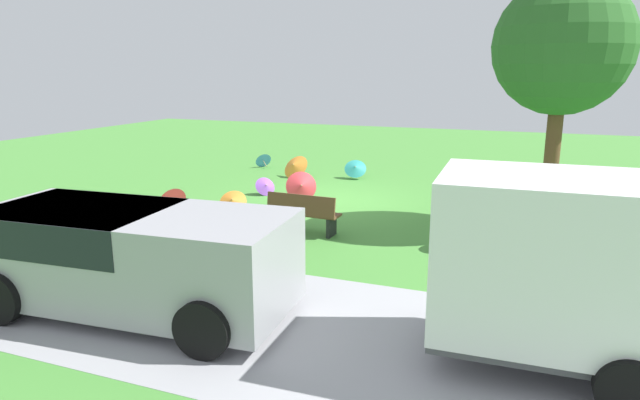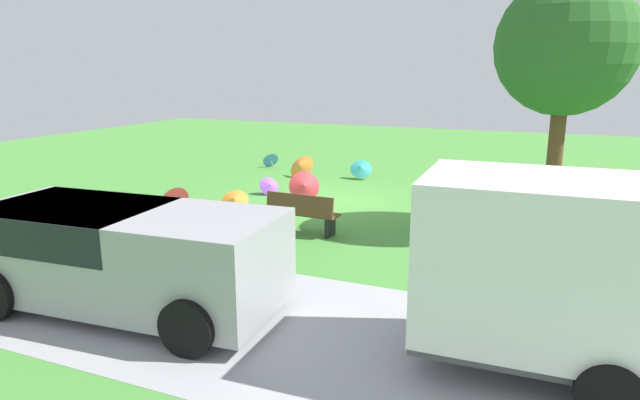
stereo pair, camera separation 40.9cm
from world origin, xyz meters
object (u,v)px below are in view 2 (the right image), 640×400
at_px(parasol_red_0, 472,173).
at_px(parasol_red_1, 304,186).
at_px(van_dark, 118,249).
at_px(parasol_orange_0, 300,166).
at_px(parasol_yellow_2, 146,207).
at_px(parasol_purple_3, 460,228).
at_px(parasol_blue_0, 270,159).
at_px(park_bench, 302,213).
at_px(shade_tree, 566,47).
at_px(parasol_teal_0, 361,168).
at_px(parasol_red_2, 173,199).
at_px(parasol_orange_2, 234,200).
at_px(parasol_purple_1, 270,185).
at_px(parasol_purple_0, 572,244).
at_px(box_trailer_white, 565,268).
at_px(parasol_yellow_0, 92,197).

bearing_deg(parasol_red_0, parasol_red_1, 44.36).
bearing_deg(van_dark, parasol_orange_0, -79.96).
bearing_deg(parasol_yellow_2, parasol_purple_3, -171.29).
relative_size(van_dark, parasol_purple_3, 5.01).
height_order(van_dark, parasol_blue_0, van_dark).
height_order(park_bench, parasol_blue_0, park_bench).
distance_m(shade_tree, parasol_red_0, 6.04).
distance_m(van_dark, parasol_teal_0, 10.88).
distance_m(parasol_orange_0, parasol_teal_0, 2.01).
distance_m(parasol_red_1, parasol_red_2, 3.52).
bearing_deg(parasol_orange_0, parasol_orange_2, 95.50).
distance_m(van_dark, parasol_yellow_2, 4.49).
distance_m(parasol_red_0, parasol_purple_1, 6.29).
bearing_deg(parasol_orange_0, parasol_purple_1, 95.74).
bearing_deg(parasol_red_1, van_dark, 92.63).
distance_m(van_dark, parasol_purple_0, 7.92).
height_order(van_dark, box_trailer_white, box_trailer_white).
height_order(box_trailer_white, parasol_orange_2, box_trailer_white).
distance_m(parasol_purple_0, parasol_red_2, 9.07).
height_order(parasol_red_2, parasol_yellow_2, parasol_yellow_2).
relative_size(parasol_red_1, parasol_teal_0, 1.13).
height_order(box_trailer_white, shade_tree, shade_tree).
bearing_deg(shade_tree, parasol_red_0, -62.07).
height_order(van_dark, parasol_teal_0, van_dark).
distance_m(parasol_purple_0, parasol_yellow_2, 8.96).
bearing_deg(parasol_purple_0, van_dark, 36.94).
xyz_separation_m(park_bench, shade_tree, (-4.97, -2.42, 3.50)).
distance_m(parasol_yellow_0, parasol_yellow_2, 2.49).
relative_size(box_trailer_white, parasol_purple_1, 4.55).
bearing_deg(parasol_purple_0, parasol_blue_0, -35.02).
relative_size(van_dark, parasol_red_1, 4.93).
bearing_deg(van_dark, parasol_teal_0, -90.61).
relative_size(parasol_blue_0, parasol_teal_0, 0.82).
height_order(parasol_yellow_2, parasol_orange_2, parasol_yellow_2).
height_order(park_bench, parasol_red_1, park_bench).
relative_size(shade_tree, parasol_orange_0, 5.21).
xyz_separation_m(parasol_teal_0, parasol_orange_2, (1.48, 5.42, -0.03)).
relative_size(van_dark, parasol_purple_1, 6.58).
distance_m(parasol_orange_0, parasol_purple_1, 2.70).
bearing_deg(parasol_purple_0, parasol_orange_0, -34.56).
bearing_deg(parasol_purple_3, parasol_orange_2, -7.58).
height_order(box_trailer_white, parasol_purple_3, box_trailer_white).
bearing_deg(park_bench, parasol_teal_0, -82.77).
xyz_separation_m(van_dark, parasol_orange_0, (1.83, -10.36, -0.51)).
bearing_deg(parasol_purple_0, parasol_purple_1, -20.40).
xyz_separation_m(parasol_red_1, parasol_orange_2, (1.02, 1.96, -0.07)).
height_order(parasol_orange_0, parasol_purple_3, parasol_orange_0).
xyz_separation_m(parasol_purple_3, parasol_orange_2, (5.65, -0.75, -0.11)).
bearing_deg(parasol_purple_0, parasol_orange_2, -5.23).
bearing_deg(park_bench, parasol_orange_0, -64.68).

